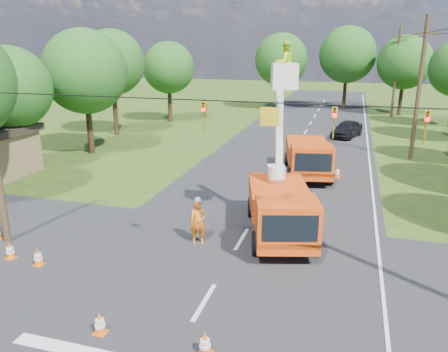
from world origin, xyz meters
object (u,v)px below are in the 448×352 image
(pole_right_mid, at_px, (419,88))
(tree_far_b, at_px, (348,55))
(tree_left_c, at_px, (9,88))
(tree_left_e, at_px, (112,63))
(tree_far_a, at_px, (281,60))
(traffic_cone_5, at_px, (10,250))
(traffic_cone_1, at_px, (205,343))
(pole_right_far, at_px, (396,72))
(traffic_cone_2, at_px, (271,208))
(distant_car, at_px, (347,129))
(tree_left_f, at_px, (169,68))
(tree_left_d, at_px, (85,72))
(bucket_truck, at_px, (281,198))
(traffic_cone_7, at_px, (337,172))
(traffic_cone_3, at_px, (295,189))
(second_truck, at_px, (308,156))
(tree_far_c, at_px, (405,62))
(traffic_cone_0, at_px, (100,323))
(traffic_cone_4, at_px, (38,257))
(ground_worker, at_px, (198,222))

(pole_right_mid, relative_size, tree_far_b, 0.97)
(tree_left_c, height_order, tree_far_b, tree_far_b)
(tree_left_e, xyz_separation_m, tree_far_a, (11.80, 21.00, -0.30))
(traffic_cone_5, bearing_deg, traffic_cone_1, -18.79)
(pole_right_mid, distance_m, pole_right_far, 20.00)
(traffic_cone_2, height_order, tree_left_e, tree_left_e)
(distant_car, height_order, tree_left_f, tree_left_f)
(tree_left_d, distance_m, tree_left_e, 7.24)
(bucket_truck, xyz_separation_m, traffic_cone_2, (-0.78, 2.23, -1.37))
(traffic_cone_7, bearing_deg, pole_right_far, 79.35)
(traffic_cone_3, height_order, tree_left_c, tree_left_c)
(second_truck, xyz_separation_m, tree_far_c, (7.82, 28.54, 4.79))
(traffic_cone_5, relative_size, tree_far_c, 0.08)
(traffic_cone_2, bearing_deg, traffic_cone_3, 77.57)
(tree_left_c, bearing_deg, tree_left_d, 75.96)
(pole_right_far, bearing_deg, tree_left_e, -144.57)
(tree_far_c, bearing_deg, tree_left_d, -132.22)
(traffic_cone_0, distance_m, tree_far_c, 48.16)
(traffic_cone_4, xyz_separation_m, tree_left_f, (-7.96, 31.37, 5.33))
(distant_car, xyz_separation_m, traffic_cone_1, (-2.99, -31.00, -0.40))
(second_truck, relative_size, traffic_cone_7, 9.66)
(traffic_cone_1, height_order, traffic_cone_5, same)
(traffic_cone_2, bearing_deg, second_truck, 82.40)
(bucket_truck, distance_m, pole_right_far, 36.90)
(distant_car, xyz_separation_m, traffic_cone_2, (-3.11, -20.53, -0.40))
(distant_car, height_order, traffic_cone_5, distant_car)
(traffic_cone_5, xyz_separation_m, tree_left_c, (-8.24, 10.22, 5.08))
(traffic_cone_3, height_order, tree_left_d, tree_left_d)
(traffic_cone_3, distance_m, tree_left_c, 18.63)
(traffic_cone_1, xyz_separation_m, pole_right_mid, (7.68, 24.31, 4.75))
(pole_right_mid, relative_size, tree_left_e, 1.06)
(ground_worker, relative_size, pole_right_mid, 0.19)
(ground_worker, bearing_deg, traffic_cone_3, 42.58)
(traffic_cone_0, bearing_deg, tree_far_c, 75.62)
(traffic_cone_3, height_order, pole_right_far, pole_right_far)
(tree_left_e, bearing_deg, traffic_cone_0, -61.29)
(traffic_cone_7, bearing_deg, tree_far_b, 90.97)
(ground_worker, distance_m, traffic_cone_2, 4.69)
(second_truck, xyz_separation_m, traffic_cone_4, (-8.52, -14.83, -0.91))
(tree_left_d, bearing_deg, distant_car, 31.87)
(pole_right_mid, relative_size, tree_left_f, 1.19)
(ground_worker, height_order, tree_far_c, tree_far_c)
(tree_left_c, relative_size, tree_left_d, 0.87)
(ground_worker, xyz_separation_m, traffic_cone_7, (5.21, 11.42, -0.60))
(second_truck, relative_size, traffic_cone_3, 9.66)
(tree_far_c, bearing_deg, bucket_truck, -101.90)
(traffic_cone_2, xyz_separation_m, tree_left_e, (-17.50, 15.84, 6.13))
(traffic_cone_7, xyz_separation_m, tree_left_e, (-20.33, 8.42, 6.13))
(distant_car, bearing_deg, bucket_truck, -77.86)
(traffic_cone_0, xyz_separation_m, traffic_cone_2, (3.08, 10.48, 0.00))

